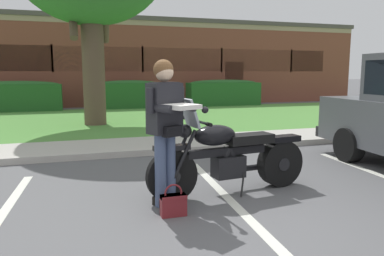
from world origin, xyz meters
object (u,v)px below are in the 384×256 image
Objects in this scene: motorcycle at (235,156)px; brick_building at (128,64)px; rider_person at (166,121)px; hedge_center_left at (17,96)px; hedge_center_right at (129,94)px; hedge_right at (224,92)px; handbag at (173,203)px.

motorcycle is 18.22m from brick_building.
motorcycle is at bearing 11.83° from rider_person.
brick_building reaches higher than hedge_center_left.
hedge_center_left is 0.14× the size of brick_building.
hedge_center_right is 4.36m from hedge_right.
hedge_center_left is 1.28× the size of hedge_center_right.
brick_building is at bearing 83.35° from handbag.
rider_person reaches higher than hedge_center_left.
brick_building reaches higher than handbag.
handbag is at bearing -150.40° from motorcycle.
hedge_center_left and hedge_right have the same top height.
handbag is 0.11× the size of hedge_right.
motorcycle is 1.17m from handbag.
rider_person reaches higher than hedge_center_right.
brick_building is (5.26, 6.39, 1.42)m from hedge_center_left.
rider_person reaches higher than handbag.
motorcycle is 12.62m from hedge_right.
hedge_center_right reaches higher than handbag.
motorcycle is 0.67× the size of hedge_center_left.
handbag is 13.52m from hedge_right.
hedge_right is 0.14× the size of brick_building.
rider_person is 4.74× the size of handbag.
motorcycle reaches higher than hedge_center_right.
hedge_right is (8.72, -0.00, -0.00)m from hedge_center_left.
hedge_center_right is (4.36, -0.00, 0.00)m from hedge_center_left.
hedge_center_left is 8.72m from hedge_right.
rider_person is at bearing -75.46° from hedge_center_left.
rider_person is at bearing -168.17° from motorcycle.
motorcycle is at bearing -93.80° from brick_building.
motorcycle is 0.10× the size of brick_building.
hedge_right is at bearing -0.00° from hedge_center_left.
rider_person is at bearing 88.35° from handbag.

